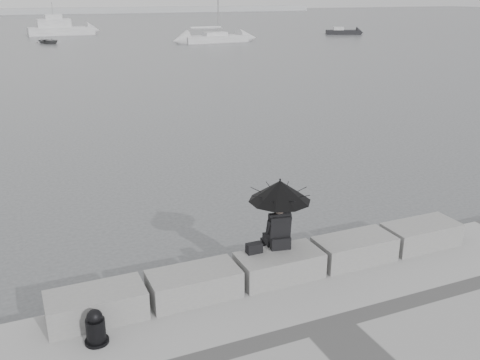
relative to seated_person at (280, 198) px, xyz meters
name	(u,v)px	position (x,y,z in m)	size (l,w,h in m)	color
ground	(268,289)	(-0.12, 0.19, -2.00)	(360.00, 360.00, 0.00)	#45474A
stone_block_far_left	(96,305)	(-3.52, -0.26, -1.25)	(1.60, 0.80, 0.50)	slate
stone_block_left	(194,284)	(-1.82, -0.26, -1.25)	(1.60, 0.80, 0.50)	slate
stone_block_centre	(279,266)	(-0.12, -0.26, -1.25)	(1.60, 0.80, 0.50)	slate
stone_block_right	(354,249)	(1.58, -0.26, -1.25)	(1.60, 0.80, 0.50)	slate
stone_block_far_right	(421,235)	(3.28, -0.26, -1.25)	(1.60, 0.80, 0.50)	slate
seated_person	(280,198)	(0.00, 0.00, 0.00)	(1.18, 1.18, 1.39)	black
bag	(254,248)	(-0.54, -0.03, -0.91)	(0.30, 0.17, 0.19)	black
mooring_bollard	(96,329)	(-3.64, -0.93, -1.26)	(0.37, 0.37, 0.59)	black
sailboat_right	(215,38)	(19.17, 53.15, -1.48)	(7.97, 2.93, 12.90)	silver
motor_cruiser	(61,28)	(3.67, 72.50, -1.11)	(8.89, 3.07, 4.50)	silver
small_motorboat	(343,32)	(40.56, 57.94, -1.69)	(5.00, 3.40, 1.10)	black
dinghy	(49,41)	(0.89, 59.41, -1.73)	(3.21, 1.36, 0.54)	slate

